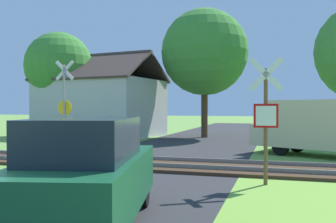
# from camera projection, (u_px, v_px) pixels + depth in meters

# --- Properties ---
(road_asphalt) EXTENTS (6.46, 80.00, 0.01)m
(road_asphalt) POSITION_uv_depth(u_px,v_px,m) (49.00, 207.00, 7.28)
(road_asphalt) COLOR #2D2D30
(road_asphalt) RESTS_ON ground
(rail_track) EXTENTS (60.00, 2.60, 0.22)m
(rail_track) POSITION_uv_depth(u_px,v_px,m) (145.00, 164.00, 12.52)
(rail_track) COLOR #422D1E
(rail_track) RESTS_ON ground
(stop_sign_near) EXTENTS (0.88, 0.16, 3.21)m
(stop_sign_near) POSITION_uv_depth(u_px,v_px,m) (266.00, 115.00, 9.34)
(stop_sign_near) COLOR brown
(stop_sign_near) RESTS_ON ground
(crossing_sign_far) EXTENTS (0.88, 0.15, 3.98)m
(crossing_sign_far) POSITION_uv_depth(u_px,v_px,m) (64.00, 102.00, 16.11)
(crossing_sign_far) COLOR #9E9EA5
(crossing_sign_far) RESTS_ON ground
(house) EXTENTS (8.52, 7.05, 5.65)m
(house) POSITION_uv_depth(u_px,v_px,m) (101.00, 106.00, 25.58)
(house) COLOR #B7B7BC
(house) RESTS_ON ground
(tree_center) EXTENTS (5.60, 5.60, 8.32)m
(tree_center) POSITION_uv_depth(u_px,v_px,m) (205.00, 52.00, 24.17)
(tree_center) COLOR #513823
(tree_center) RESTS_ON ground
(tree_left) EXTENTS (4.61, 4.61, 7.08)m
(tree_left) POSITION_uv_depth(u_px,v_px,m) (59.00, 66.00, 25.57)
(tree_left) COLOR #513823
(tree_left) RESTS_ON ground
(mail_truck) EXTENTS (5.21, 3.84, 2.24)m
(mail_truck) POSITION_uv_depth(u_px,v_px,m) (319.00, 125.00, 14.82)
(mail_truck) COLOR beige
(mail_truck) RESTS_ON ground
(parked_car) EXTENTS (2.47, 4.26, 1.78)m
(parked_car) POSITION_uv_depth(u_px,v_px,m) (88.00, 173.00, 5.97)
(parked_car) COLOR #144C2D
(parked_car) RESTS_ON ground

